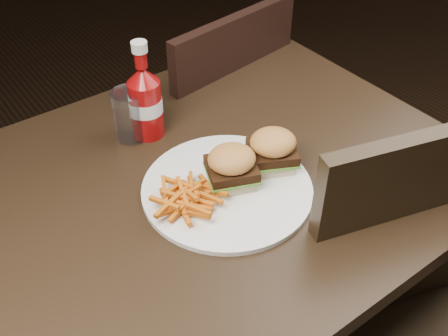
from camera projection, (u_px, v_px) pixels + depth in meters
dining_table at (176, 198)px, 1.02m from camera, size 1.20×0.80×0.04m
chair_far at (190, 134)px, 1.67m from camera, size 0.49×0.49×0.04m
plate at (227, 189)px, 1.00m from camera, size 0.33×0.33×0.01m
sandwich_half_a at (231, 178)px, 1.00m from camera, size 0.10×0.10×0.02m
sandwich_half_b at (272, 161)px, 1.04m from camera, size 0.11×0.10×0.02m
fries_pile at (188, 194)px, 0.95m from camera, size 0.13×0.13×0.04m
ketchup_bottle at (147, 110)px, 1.10m from camera, size 0.07×0.07×0.14m
tumbler at (130, 115)px, 1.10m from camera, size 0.08×0.08×0.11m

